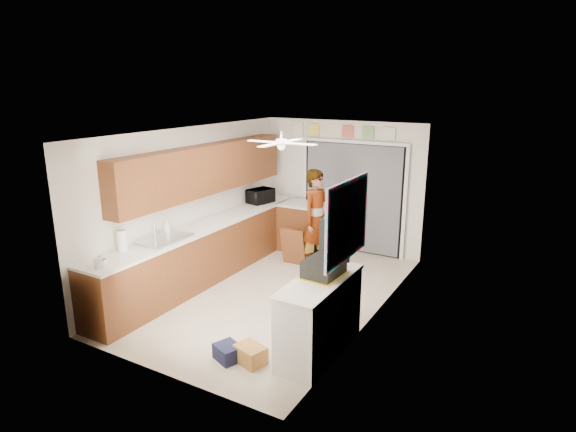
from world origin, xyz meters
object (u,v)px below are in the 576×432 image
at_px(microwave, 260,196).
at_px(cup, 102,263).
at_px(dog, 318,251).
at_px(suitcase, 324,267).
at_px(cardboard_box, 251,354).
at_px(man, 317,220).
at_px(paper_towel_roll, 122,241).
at_px(navy_crate, 228,352).
at_px(soap_bottle, 167,227).

xyz_separation_m(microwave, cup, (0.11, -3.83, -0.08)).
relative_size(microwave, dog, 0.91).
distance_m(suitcase, cardboard_box, 1.34).
xyz_separation_m(suitcase, man, (-1.24, 2.31, -0.16)).
relative_size(suitcase, cardboard_box, 1.44).
xyz_separation_m(suitcase, dog, (-1.35, 2.60, -0.83)).
xyz_separation_m(paper_towel_roll, dog, (1.43, 3.19, -0.88)).
relative_size(cup, navy_crate, 0.44).
xyz_separation_m(soap_bottle, man, (1.52, 2.04, -0.18)).
bearing_deg(dog, soap_bottle, -135.29).
bearing_deg(cardboard_box, suitcase, 54.25).
bearing_deg(man, navy_crate, -160.09).
height_order(paper_towel_roll, dog, paper_towel_roll).
xyz_separation_m(microwave, soap_bottle, (-0.13, -2.42, -0.01)).
height_order(cup, man, man).
bearing_deg(cup, soap_bottle, 99.60).
relative_size(navy_crate, dog, 0.56).
relative_size(cardboard_box, man, 0.20).
bearing_deg(navy_crate, cardboard_box, 15.09).
relative_size(paper_towel_roll, cardboard_box, 0.86).
distance_m(suitcase, man, 2.63).
height_order(suitcase, dog, suitcase).
bearing_deg(soap_bottle, dog, 58.87).
bearing_deg(soap_bottle, microwave, 87.01).
bearing_deg(paper_towel_roll, navy_crate, -7.63).
relative_size(microwave, cardboard_box, 1.43).
bearing_deg(microwave, cup, -165.55).
relative_size(suitcase, dog, 0.92).
bearing_deg(navy_crate, dog, 98.59).
bearing_deg(paper_towel_roll, dog, 65.91).
height_order(cardboard_box, navy_crate, cardboard_box).
xyz_separation_m(microwave, cardboard_box, (2.08, -3.46, -0.97)).
height_order(microwave, man, man).
height_order(soap_bottle, suitcase, soap_bottle).
bearing_deg(microwave, suitcase, -122.81).
height_order(navy_crate, dog, dog).
xyz_separation_m(cardboard_box, man, (-0.68, 3.09, 0.78)).
bearing_deg(suitcase, cup, -152.22).
relative_size(microwave, soap_bottle, 1.93).
relative_size(microwave, paper_towel_roll, 1.66).
bearing_deg(dog, cardboard_box, -90.91).
bearing_deg(man, paper_towel_roll, 164.59).
height_order(navy_crate, man, man).
distance_m(microwave, suitcase, 3.76).
distance_m(soap_bottle, suitcase, 2.77).
bearing_deg(suitcase, microwave, 137.81).
height_order(cup, navy_crate, cup).
height_order(microwave, navy_crate, microwave).
relative_size(cup, dog, 0.25).
distance_m(soap_bottle, cardboard_box, 2.62).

